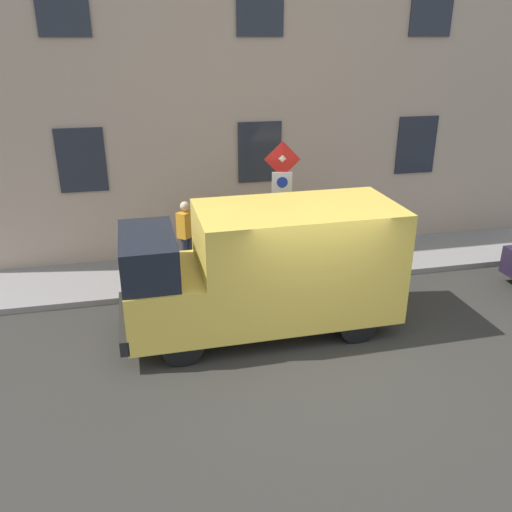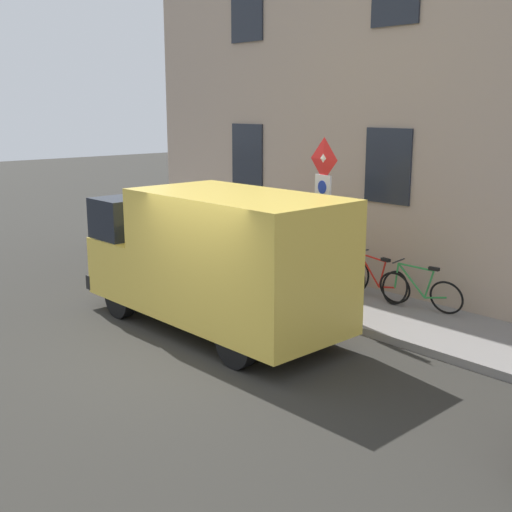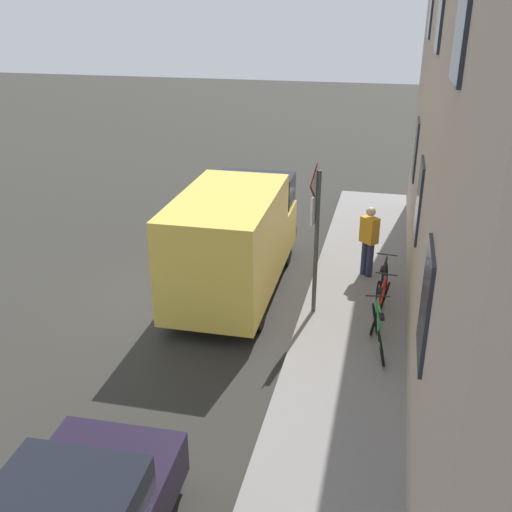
{
  "view_description": "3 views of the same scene",
  "coord_description": "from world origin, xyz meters",
  "views": [
    {
      "loc": [
        -8.11,
        2.98,
        5.48
      ],
      "look_at": [
        1.66,
        0.8,
        1.29
      ],
      "focal_mm": 37.47,
      "sensor_mm": 36.0,
      "label": 1
    },
    {
      "loc": [
        -5.9,
        -7.97,
        3.89
      ],
      "look_at": [
        1.59,
        0.35,
        1.32
      ],
      "focal_mm": 45.7,
      "sensor_mm": 36.0,
      "label": 2
    },
    {
      "loc": [
        4.27,
        -11.03,
        6.2
      ],
      "look_at": [
        1.69,
        -0.15,
        1.33
      ],
      "focal_mm": 41.05,
      "sensor_mm": 36.0,
      "label": 3
    }
  ],
  "objects": [
    {
      "name": "ground_plane",
      "position": [
        0.0,
        0.0,
        0.0
      ],
      "size": [
        80.0,
        80.0,
        0.0
      ],
      "primitive_type": "plane",
      "color": "#2E2C28"
    },
    {
      "name": "pedestrian",
      "position": [
        3.91,
        2.01,
        1.07
      ],
      "size": [
        0.47,
        0.46,
        1.72
      ],
      "rotation": [
        0.0,
        0.0,
        3.98
      ],
      "color": "#262B47",
      "rests_on": "sidewalk_slab"
    },
    {
      "name": "bicycle_black",
      "position": [
        4.32,
        0.84,
        0.51
      ],
      "size": [
        0.46,
        1.71,
        0.89
      ],
      "rotation": [
        0.0,
        0.0,
        1.47
      ],
      "color": "black",
      "rests_on": "sidewalk_slab"
    },
    {
      "name": "bicycle_green",
      "position": [
        4.31,
        -1.25,
        0.51
      ],
      "size": [
        0.5,
        1.72,
        0.89
      ],
      "rotation": [
        0.0,
        0.0,
        1.72
      ],
      "color": "black",
      "rests_on": "sidewalk_slab"
    },
    {
      "name": "sign_post_stacked",
      "position": [
        2.89,
        -0.05,
        2.23
      ],
      "size": [
        0.19,
        0.55,
        3.11
      ],
      "color": "#474C47",
      "rests_on": "sidewalk_slab"
    },
    {
      "name": "delivery_van",
      "position": [
        0.98,
        0.75,
        1.33
      ],
      "size": [
        2.08,
        5.36,
        2.5
      ],
      "rotation": [
        0.0,
        0.0,
        1.59
      ],
      "color": "#EFCA4C",
      "rests_on": "ground_plane"
    },
    {
      "name": "building_facade",
      "position": [
        5.21,
        0.0,
        4.27
      ],
      "size": [
        0.75,
        15.54,
        8.54
      ],
      "color": "tan",
      "rests_on": "ground_plane"
    },
    {
      "name": "bicycle_red",
      "position": [
        4.32,
        -0.21,
        0.51
      ],
      "size": [
        0.49,
        1.72,
        0.89
      ],
      "rotation": [
        0.0,
        0.0,
        1.44
      ],
      "color": "black",
      "rests_on": "sidewalk_slab"
    },
    {
      "name": "sidewalk_slab",
      "position": [
        3.77,
        0.0,
        0.07
      ],
      "size": [
        2.19,
        17.54,
        0.14
      ],
      "primitive_type": "cube",
      "color": "gray",
      "rests_on": "ground_plane"
    }
  ]
}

